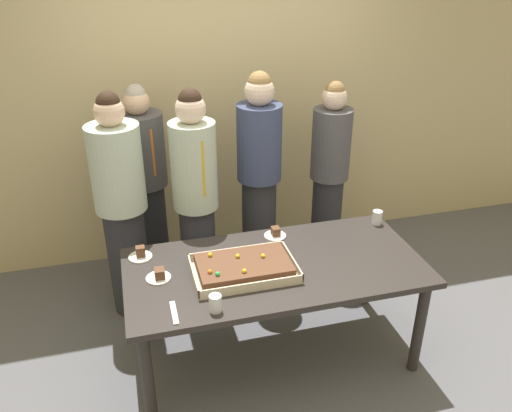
% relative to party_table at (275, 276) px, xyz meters
% --- Properties ---
extents(ground_plane, '(12.00, 12.00, 0.00)m').
position_rel_party_table_xyz_m(ground_plane, '(0.00, 0.00, -0.64)').
color(ground_plane, '#5B5B60').
extents(interior_back_panel, '(8.00, 0.12, 3.00)m').
position_rel_party_table_xyz_m(interior_back_panel, '(0.00, 1.60, 0.86)').
color(interior_back_panel, '#CCB784').
rests_on(interior_back_panel, ground_plane).
extents(party_table, '(1.86, 0.90, 0.73)m').
position_rel_party_table_xyz_m(party_table, '(0.00, 0.00, 0.00)').
color(party_table, '#2D2826').
rests_on(party_table, ground_plane).
extents(sheet_cake, '(0.63, 0.41, 0.10)m').
position_rel_party_table_xyz_m(sheet_cake, '(-0.21, -0.03, 0.12)').
color(sheet_cake, beige).
rests_on(sheet_cake, party_table).
extents(plated_slice_near_left, '(0.15, 0.15, 0.07)m').
position_rel_party_table_xyz_m(plated_slice_near_left, '(0.10, 0.34, 0.10)').
color(plated_slice_near_left, white).
rests_on(plated_slice_near_left, party_table).
extents(plated_slice_near_right, '(0.15, 0.15, 0.07)m').
position_rel_party_table_xyz_m(plated_slice_near_right, '(-0.71, 0.04, 0.10)').
color(plated_slice_near_right, white).
rests_on(plated_slice_near_right, party_table).
extents(plated_slice_far_left, '(0.15, 0.15, 0.08)m').
position_rel_party_table_xyz_m(plated_slice_far_left, '(-0.80, 0.31, 0.10)').
color(plated_slice_far_left, white).
rests_on(plated_slice_far_left, party_table).
extents(drink_cup_nearest, '(0.07, 0.07, 0.10)m').
position_rel_party_table_xyz_m(drink_cup_nearest, '(0.86, 0.32, 0.13)').
color(drink_cup_nearest, white).
rests_on(drink_cup_nearest, party_table).
extents(drink_cup_middle, '(0.07, 0.07, 0.10)m').
position_rel_party_table_xyz_m(drink_cup_middle, '(-0.45, -0.35, 0.13)').
color(drink_cup_middle, white).
rests_on(drink_cup_middle, party_table).
extents(cake_server_utensil, '(0.03, 0.20, 0.01)m').
position_rel_party_table_xyz_m(cake_server_utensil, '(-0.67, -0.31, 0.08)').
color(cake_server_utensil, silver).
rests_on(cake_server_utensil, party_table).
extents(person_serving_front, '(0.34, 0.34, 1.72)m').
position_rel_party_table_xyz_m(person_serving_front, '(0.15, 0.92, 0.26)').
color(person_serving_front, '#28282D').
rests_on(person_serving_front, ground_plane).
extents(person_green_shirt_behind, '(0.33, 0.33, 1.67)m').
position_rel_party_table_xyz_m(person_green_shirt_behind, '(-0.37, 0.76, 0.23)').
color(person_green_shirt_behind, '#28282D').
rests_on(person_green_shirt_behind, ground_plane).
extents(person_striped_tie_right, '(0.36, 0.36, 1.68)m').
position_rel_party_table_xyz_m(person_striped_tie_right, '(-0.89, 0.78, 0.22)').
color(person_striped_tie_right, '#28282D').
rests_on(person_striped_tie_right, ground_plane).
extents(person_far_right_suit, '(0.31, 0.31, 1.60)m').
position_rel_party_table_xyz_m(person_far_right_suit, '(0.76, 1.00, 0.19)').
color(person_far_right_suit, '#28282D').
rests_on(person_far_right_suit, ground_plane).
extents(person_left_edge_reaching, '(0.36, 0.36, 1.62)m').
position_rel_party_table_xyz_m(person_left_edge_reaching, '(-0.70, 1.19, 0.19)').
color(person_left_edge_reaching, '#28282D').
rests_on(person_left_edge_reaching, ground_plane).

